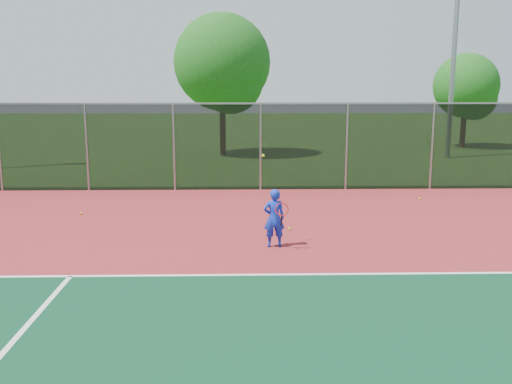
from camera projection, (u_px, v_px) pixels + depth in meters
ground at (490, 343)px, 8.35m from camera, size 120.00×120.00×0.00m
court_apron at (443, 293)px, 10.31m from camera, size 30.00×20.00×0.02m
fence_back at (347, 146)px, 19.82m from camera, size 30.00×0.06×3.03m
tennis_player at (274, 218)px, 13.03m from camera, size 0.59×0.60×2.14m
practice_ball_1 at (81, 213)px, 16.28m from camera, size 0.07×0.07×0.07m
practice_ball_3 at (289, 229)px, 14.60m from camera, size 0.07×0.07×0.07m
practice_ball_4 at (420, 199)px, 18.32m from camera, size 0.07×0.07×0.07m
floodlight_n at (456, 14)px, 27.12m from camera, size 0.90×0.40×12.23m
tree_back_left at (224, 67)px, 28.44m from camera, size 4.85×4.85×7.12m
tree_back_mid at (468, 89)px, 32.07m from camera, size 3.62×3.62×5.32m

